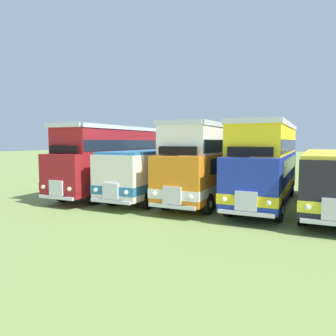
{
  "coord_description": "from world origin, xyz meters",
  "views": [
    {
      "loc": [
        0.66,
        -18.08,
        3.52
      ],
      "look_at": [
        -7.84,
        0.56,
        1.8
      ],
      "focal_mm": 33.64,
      "sensor_mm": 36.0,
      "label": 1
    }
  ],
  "objects_px": {
    "bus_third_in_row": "(210,161)",
    "bus_fifth_in_row": "(331,176)",
    "bus_first_in_row": "(115,159)",
    "bus_second_in_row": "(161,169)",
    "bus_fourth_in_row": "(266,162)"
  },
  "relations": [
    {
      "from": "bus_second_in_row",
      "to": "bus_third_in_row",
      "type": "relative_size",
      "value": 1.02
    },
    {
      "from": "bus_first_in_row",
      "to": "bus_second_in_row",
      "type": "height_order",
      "value": "bus_first_in_row"
    },
    {
      "from": "bus_first_in_row",
      "to": "bus_second_in_row",
      "type": "distance_m",
      "value": 3.32
    },
    {
      "from": "bus_fourth_in_row",
      "to": "bus_fifth_in_row",
      "type": "xyz_separation_m",
      "value": [
        3.25,
        -0.09,
        -0.6
      ]
    },
    {
      "from": "bus_third_in_row",
      "to": "bus_fifth_in_row",
      "type": "xyz_separation_m",
      "value": [
        6.51,
        -0.09,
        -0.6
      ]
    },
    {
      "from": "bus_first_in_row",
      "to": "bus_third_in_row",
      "type": "bearing_deg",
      "value": 3.65
    },
    {
      "from": "bus_fifth_in_row",
      "to": "bus_third_in_row",
      "type": "bearing_deg",
      "value": 179.21
    },
    {
      "from": "bus_first_in_row",
      "to": "bus_fifth_in_row",
      "type": "bearing_deg",
      "value": 1.44
    },
    {
      "from": "bus_first_in_row",
      "to": "bus_third_in_row",
      "type": "height_order",
      "value": "same"
    },
    {
      "from": "bus_fourth_in_row",
      "to": "bus_fifth_in_row",
      "type": "height_order",
      "value": "bus_fourth_in_row"
    },
    {
      "from": "bus_fifth_in_row",
      "to": "bus_second_in_row",
      "type": "bearing_deg",
      "value": -179.86
    },
    {
      "from": "bus_third_in_row",
      "to": "bus_fifth_in_row",
      "type": "bearing_deg",
      "value": -0.79
    },
    {
      "from": "bus_fifth_in_row",
      "to": "bus_fourth_in_row",
      "type": "bearing_deg",
      "value": 178.4
    },
    {
      "from": "bus_first_in_row",
      "to": "bus_fifth_in_row",
      "type": "height_order",
      "value": "bus_first_in_row"
    },
    {
      "from": "bus_second_in_row",
      "to": "bus_fourth_in_row",
      "type": "bearing_deg",
      "value": 1.02
    }
  ]
}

